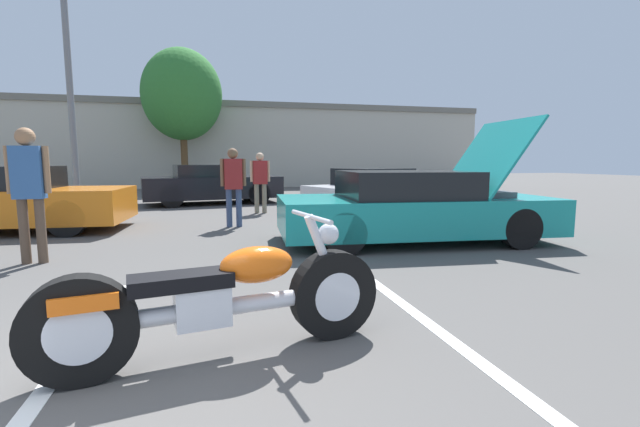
{
  "coord_description": "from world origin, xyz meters",
  "views": [
    {
      "loc": [
        1.07,
        -1.83,
        1.37
      ],
      "look_at": [
        2.19,
        2.65,
        0.8
      ],
      "focal_mm": 24.0,
      "sensor_mm": 36.0,
      "label": 1
    }
  ],
  "objects_px": {
    "tree_background": "(182,95)",
    "spectator_by_show_car": "(260,178)",
    "spectator_near_motorcycle": "(233,181)",
    "parked_car_right_row": "(376,189)",
    "parked_car_mid_right_row": "(211,185)",
    "motorcycle": "(221,300)",
    "show_car_hood_open": "(415,207)",
    "parked_car_mid_left_row": "(5,201)",
    "light_pole": "(71,59)",
    "spectator_midground": "(29,183)"
  },
  "relations": [
    {
      "from": "tree_background",
      "to": "spectator_by_show_car",
      "type": "xyz_separation_m",
      "value": [
        2.49,
        -10.11,
        -3.5
      ]
    },
    {
      "from": "spectator_near_motorcycle",
      "to": "spectator_by_show_car",
      "type": "height_order",
      "value": "spectator_near_motorcycle"
    },
    {
      "from": "parked_car_right_row",
      "to": "parked_car_mid_right_row",
      "type": "relative_size",
      "value": 0.99
    },
    {
      "from": "motorcycle",
      "to": "show_car_hood_open",
      "type": "bearing_deg",
      "value": 37.7
    },
    {
      "from": "parked_car_mid_left_row",
      "to": "parked_car_mid_right_row",
      "type": "relative_size",
      "value": 0.99
    },
    {
      "from": "motorcycle",
      "to": "parked_car_mid_left_row",
      "type": "distance_m",
      "value": 7.59
    },
    {
      "from": "light_pole",
      "to": "spectator_midground",
      "type": "bearing_deg",
      "value": -78.94
    },
    {
      "from": "light_pole",
      "to": "show_car_hood_open",
      "type": "xyz_separation_m",
      "value": [
        7.16,
        -7.38,
        -3.67
      ]
    },
    {
      "from": "show_car_hood_open",
      "to": "spectator_near_motorcycle",
      "type": "height_order",
      "value": "show_car_hood_open"
    },
    {
      "from": "light_pole",
      "to": "parked_car_mid_left_row",
      "type": "xyz_separation_m",
      "value": [
        -0.06,
        -4.55,
        -3.65
      ]
    },
    {
      "from": "motorcycle",
      "to": "spectator_midground",
      "type": "height_order",
      "value": "spectator_midground"
    },
    {
      "from": "parked_car_mid_right_row",
      "to": "spectator_near_motorcycle",
      "type": "xyz_separation_m",
      "value": [
        0.47,
        -5.23,
        0.35
      ]
    },
    {
      "from": "spectator_near_motorcycle",
      "to": "motorcycle",
      "type": "bearing_deg",
      "value": -93.57
    },
    {
      "from": "light_pole",
      "to": "spectator_near_motorcycle",
      "type": "height_order",
      "value": "light_pole"
    },
    {
      "from": "motorcycle",
      "to": "spectator_near_motorcycle",
      "type": "relative_size",
      "value": 1.47
    },
    {
      "from": "spectator_by_show_car",
      "to": "spectator_midground",
      "type": "height_order",
      "value": "spectator_midground"
    },
    {
      "from": "spectator_near_motorcycle",
      "to": "spectator_midground",
      "type": "relative_size",
      "value": 0.9
    },
    {
      "from": "show_car_hood_open",
      "to": "parked_car_right_row",
      "type": "bearing_deg",
      "value": 80.77
    },
    {
      "from": "parked_car_mid_left_row",
      "to": "spectator_near_motorcycle",
      "type": "relative_size",
      "value": 2.72
    },
    {
      "from": "spectator_near_motorcycle",
      "to": "parked_car_mid_left_row",
      "type": "bearing_deg",
      "value": 174.35
    },
    {
      "from": "light_pole",
      "to": "parked_car_mid_right_row",
      "type": "distance_m",
      "value": 5.25
    },
    {
      "from": "spectator_by_show_car",
      "to": "parked_car_right_row",
      "type": "bearing_deg",
      "value": 4.31
    },
    {
      "from": "light_pole",
      "to": "spectator_near_motorcycle",
      "type": "xyz_separation_m",
      "value": [
        4.25,
        -4.98,
        -3.3
      ]
    },
    {
      "from": "parked_car_mid_right_row",
      "to": "spectator_by_show_car",
      "type": "height_order",
      "value": "spectator_by_show_car"
    },
    {
      "from": "parked_car_right_row",
      "to": "spectator_near_motorcycle",
      "type": "relative_size",
      "value": 2.73
    },
    {
      "from": "show_car_hood_open",
      "to": "spectator_near_motorcycle",
      "type": "xyz_separation_m",
      "value": [
        -2.91,
        2.4,
        0.37
      ]
    },
    {
      "from": "motorcycle",
      "to": "parked_car_mid_right_row",
      "type": "height_order",
      "value": "parked_car_mid_right_row"
    },
    {
      "from": "tree_background",
      "to": "spectator_midground",
      "type": "distance_m",
      "value": 15.37
    },
    {
      "from": "parked_car_mid_left_row",
      "to": "spectator_near_motorcycle",
      "type": "xyz_separation_m",
      "value": [
        4.31,
        -0.43,
        0.35
      ]
    },
    {
      "from": "spectator_by_show_car",
      "to": "spectator_midground",
      "type": "relative_size",
      "value": 0.88
    },
    {
      "from": "tree_background",
      "to": "spectator_near_motorcycle",
      "type": "bearing_deg",
      "value": -82.18
    },
    {
      "from": "spectator_midground",
      "to": "parked_car_mid_right_row",
      "type": "bearing_deg",
      "value": 73.72
    },
    {
      "from": "parked_car_mid_right_row",
      "to": "light_pole",
      "type": "bearing_deg",
      "value": 174.43
    },
    {
      "from": "tree_background",
      "to": "spectator_near_motorcycle",
      "type": "distance_m",
      "value": 12.95
    },
    {
      "from": "tree_background",
      "to": "parked_car_right_row",
      "type": "xyz_separation_m",
      "value": [
        5.82,
        -9.86,
        -3.87
      ]
    },
    {
      "from": "parked_car_mid_left_row",
      "to": "spectator_midground",
      "type": "height_order",
      "value": "spectator_midground"
    },
    {
      "from": "tree_background",
      "to": "show_car_hood_open",
      "type": "distance_m",
      "value": 15.93
    },
    {
      "from": "parked_car_mid_left_row",
      "to": "parked_car_right_row",
      "type": "bearing_deg",
      "value": 17.72
    },
    {
      "from": "spectator_near_motorcycle",
      "to": "spectator_by_show_car",
      "type": "distance_m",
      "value": 2.38
    },
    {
      "from": "tree_background",
      "to": "parked_car_mid_right_row",
      "type": "distance_m",
      "value": 8.17
    },
    {
      "from": "show_car_hood_open",
      "to": "spectator_by_show_car",
      "type": "relative_size",
      "value": 2.95
    },
    {
      "from": "light_pole",
      "to": "parked_car_mid_right_row",
      "type": "bearing_deg",
      "value": 3.89
    },
    {
      "from": "motorcycle",
      "to": "parked_car_right_row",
      "type": "height_order",
      "value": "parked_car_right_row"
    },
    {
      "from": "spectator_midground",
      "to": "parked_car_right_row",
      "type": "bearing_deg",
      "value": 36.58
    },
    {
      "from": "light_pole",
      "to": "motorcycle",
      "type": "xyz_separation_m",
      "value": [
        3.87,
        -11.04,
        -3.85
      ]
    },
    {
      "from": "parked_car_mid_left_row",
      "to": "parked_car_mid_right_row",
      "type": "height_order",
      "value": "parked_car_mid_left_row"
    },
    {
      "from": "tree_background",
      "to": "parked_car_mid_left_row",
      "type": "bearing_deg",
      "value": -102.35
    },
    {
      "from": "light_pole",
      "to": "parked_car_right_row",
      "type": "distance_m",
      "value": 9.48
    },
    {
      "from": "light_pole",
      "to": "motorcycle",
      "type": "distance_m",
      "value": 12.32
    },
    {
      "from": "tree_background",
      "to": "motorcycle",
      "type": "relative_size",
      "value": 2.73
    }
  ]
}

